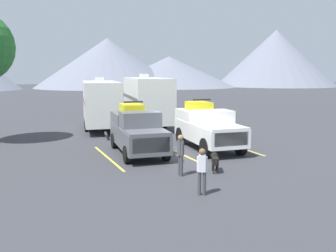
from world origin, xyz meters
TOP-DOWN VIEW (x-y plane):
  - ground_plane at (0.00, 0.00)m, footprint 240.00×240.00m
  - pickup_truck_a at (-1.95, 1.32)m, footprint 2.54×5.41m
  - pickup_truck_b at (1.88, 0.92)m, footprint 2.62×5.46m
  - lot_stripe_a at (-3.59, 0.87)m, footprint 0.12×5.50m
  - lot_stripe_b at (0.00, 0.87)m, footprint 0.12×5.50m
  - lot_stripe_c at (3.59, 0.87)m, footprint 0.12×5.50m
  - camper_trailer_a at (-1.77, 9.86)m, footprint 3.53×8.35m
  - camper_trailer_b at (1.71, 9.78)m, footprint 3.82×8.95m
  - person_a at (-1.72, -3.33)m, footprint 0.23×0.37m
  - person_b at (-2.06, -5.72)m, footprint 0.32×0.28m
  - dog at (-0.14, -3.32)m, footprint 0.54×0.89m
  - mountain_ridge at (9.02, 79.44)m, footprint 164.25×47.08m

SIDE VIEW (x-z plane):
  - ground_plane at x=0.00m, z-range 0.00..0.00m
  - lot_stripe_a at x=-3.59m, z-range 0.00..0.01m
  - lot_stripe_b at x=0.00m, z-range 0.00..0.01m
  - lot_stripe_c at x=3.59m, z-range 0.00..0.01m
  - dog at x=-0.14m, z-range 0.14..0.90m
  - person_b at x=-2.06m, z-range 0.12..1.72m
  - person_a at x=-1.72m, z-range 0.13..1.78m
  - pickup_truck_a at x=-1.95m, z-range -0.12..2.47m
  - pickup_truck_b at x=1.88m, z-range -0.10..2.52m
  - camper_trailer_a at x=-1.77m, z-range 0.10..3.82m
  - camper_trailer_b at x=1.71m, z-range 0.10..4.06m
  - mountain_ridge at x=9.02m, z-range -1.50..15.13m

